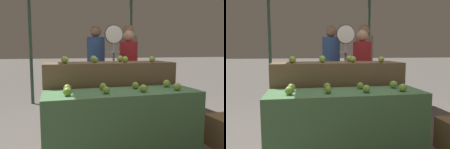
# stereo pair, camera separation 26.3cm
# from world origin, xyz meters

# --- Properties ---
(display_counter_front) EXTENTS (1.69, 0.55, 0.79)m
(display_counter_front) POSITION_xyz_m (0.00, 0.00, 0.39)
(display_counter_front) COLOR #4C7A4C
(display_counter_front) RESTS_ON ground_plane
(display_counter_back) EXTENTS (1.69, 0.55, 1.07)m
(display_counter_back) POSITION_xyz_m (0.00, 0.60, 0.54)
(display_counter_back) COLOR brown
(display_counter_back) RESTS_ON ground_plane
(apple_front_0) EXTENTS (0.09, 0.09, 0.09)m
(apple_front_0) POSITION_xyz_m (-0.60, -0.10, 0.83)
(apple_front_0) COLOR #7AA338
(apple_front_0) RESTS_ON display_counter_front
(apple_front_1) EXTENTS (0.08, 0.08, 0.08)m
(apple_front_1) POSITION_xyz_m (-0.21, -0.10, 0.83)
(apple_front_1) COLOR #7AA338
(apple_front_1) RESTS_ON display_counter_front
(apple_front_2) EXTENTS (0.08, 0.08, 0.08)m
(apple_front_2) POSITION_xyz_m (0.19, -0.11, 0.83)
(apple_front_2) COLOR #84AD3D
(apple_front_2) RESTS_ON display_counter_front
(apple_front_3) EXTENTS (0.09, 0.09, 0.09)m
(apple_front_3) POSITION_xyz_m (0.60, -0.11, 0.83)
(apple_front_3) COLOR #8EB247
(apple_front_3) RESTS_ON display_counter_front
(apple_front_4) EXTENTS (0.08, 0.08, 0.08)m
(apple_front_4) POSITION_xyz_m (-0.58, 0.10, 0.83)
(apple_front_4) COLOR #84AD3D
(apple_front_4) RESTS_ON display_counter_front
(apple_front_5) EXTENTS (0.08, 0.08, 0.08)m
(apple_front_5) POSITION_xyz_m (-0.19, 0.12, 0.83)
(apple_front_5) COLOR #84AD3D
(apple_front_5) RESTS_ON display_counter_front
(apple_front_6) EXTENTS (0.08, 0.08, 0.08)m
(apple_front_6) POSITION_xyz_m (0.19, 0.10, 0.83)
(apple_front_6) COLOR #7AA338
(apple_front_6) RESTS_ON display_counter_front
(apple_front_7) EXTENTS (0.09, 0.09, 0.09)m
(apple_front_7) POSITION_xyz_m (0.59, 0.10, 0.83)
(apple_front_7) COLOR #84AD3D
(apple_front_7) RESTS_ON display_counter_front
(apple_back_0) EXTENTS (0.09, 0.09, 0.09)m
(apple_back_0) POSITION_xyz_m (-0.58, 0.50, 1.12)
(apple_back_0) COLOR #84AD3D
(apple_back_0) RESTS_ON display_counter_back
(apple_back_1) EXTENTS (0.08, 0.08, 0.08)m
(apple_back_1) POSITION_xyz_m (-0.21, 0.49, 1.11)
(apple_back_1) COLOR #7AA338
(apple_back_1) RESTS_ON display_counter_back
(apple_back_2) EXTENTS (0.08, 0.08, 0.08)m
(apple_back_2) POSITION_xyz_m (0.19, 0.50, 1.11)
(apple_back_2) COLOR #84AD3D
(apple_back_2) RESTS_ON display_counter_back
(apple_back_3) EXTENTS (0.08, 0.08, 0.08)m
(apple_back_3) POSITION_xyz_m (0.58, 0.49, 1.11)
(apple_back_3) COLOR #84AD3D
(apple_back_3) RESTS_ON display_counter_back
(apple_back_4) EXTENTS (0.07, 0.07, 0.07)m
(apple_back_4) POSITION_xyz_m (-0.58, 0.70, 1.11)
(apple_back_4) COLOR #8EB247
(apple_back_4) RESTS_ON display_counter_back
(apple_back_5) EXTENTS (0.09, 0.09, 0.09)m
(apple_back_5) POSITION_xyz_m (-0.19, 0.70, 1.11)
(apple_back_5) COLOR #84AD3D
(apple_back_5) RESTS_ON display_counter_back
(apple_back_6) EXTENTS (0.09, 0.09, 0.09)m
(apple_back_6) POSITION_xyz_m (0.19, 0.70, 1.11)
(apple_back_6) COLOR #8EB247
(apple_back_6) RESTS_ON display_counter_back
(produce_scale) EXTENTS (0.30, 0.20, 1.63)m
(produce_scale) POSITION_xyz_m (0.24, 1.20, 1.20)
(produce_scale) COLOR #99999E
(produce_scale) RESTS_ON ground_plane
(person_vendor_at_scale) EXTENTS (0.42, 0.42, 1.59)m
(person_vendor_at_scale) POSITION_xyz_m (0.60, 1.51, 0.92)
(person_vendor_at_scale) COLOR #2D2D38
(person_vendor_at_scale) RESTS_ON ground_plane
(person_customer_left) EXTENTS (0.40, 0.40, 1.75)m
(person_customer_left) POSITION_xyz_m (0.80, 2.08, 1.01)
(person_customer_left) COLOR #2D2D38
(person_customer_left) RESTS_ON ground_plane
(person_customer_right) EXTENTS (0.47, 0.47, 1.72)m
(person_customer_right) POSITION_xyz_m (0.13, 2.19, 0.99)
(person_customer_right) COLOR #2D2D38
(person_customer_right) RESTS_ON ground_plane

